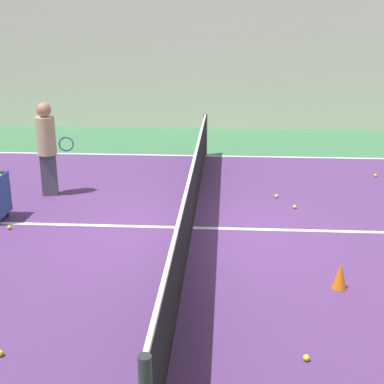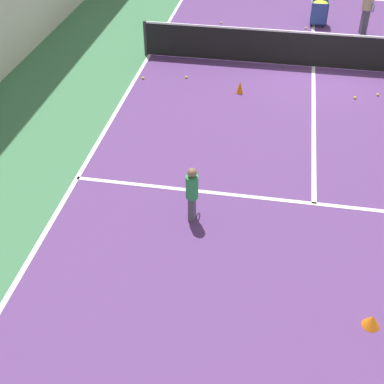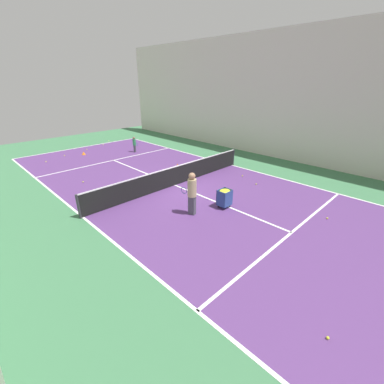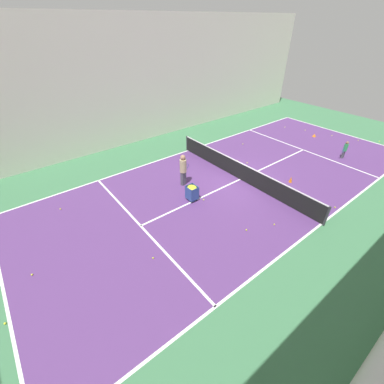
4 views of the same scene
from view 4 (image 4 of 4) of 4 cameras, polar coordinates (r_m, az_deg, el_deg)
ground_plane at (r=14.96m, az=10.64°, el=2.77°), size 34.63×34.63×0.00m
court_playing_area at (r=14.95m, az=10.64°, el=2.78°), size 9.82×23.36×0.00m
line_baseline_near at (r=24.34m, az=29.99°, el=11.36°), size 9.82×0.10×0.00m
line_baseline_far at (r=11.30m, az=-36.41°, el=-17.17°), size 9.82×0.10×0.00m
line_sideline_left at (r=12.95m, az=26.79°, el=-6.37°), size 0.10×23.36×0.00m
line_sideline_right at (r=18.10m, az=-0.91°, el=9.19°), size 0.10×23.36×0.00m
line_service_near at (r=19.81m, az=23.46°, el=8.60°), size 9.82×0.10×0.00m
line_service_far at (r=11.71m, az=-11.34°, el=-7.39°), size 9.82×0.10×0.00m
line_centre_service at (r=14.95m, az=10.64°, el=2.79°), size 0.10×12.85×0.00m
hall_enclosure_right at (r=19.83m, az=-8.15°, el=23.33°), size 0.15×30.93×8.04m
tennis_net at (r=14.69m, az=10.86°, el=4.56°), size 10.12×0.10×1.04m
player_near_baseline at (r=19.47m, az=30.89°, el=8.25°), size 0.25×0.57×1.17m
coach_at_net at (r=13.72m, az=-1.97°, el=5.33°), size 0.42×0.70×1.80m
ball_cart at (r=12.71m, az=0.00°, el=0.33°), size 0.54×0.48×0.82m
training_cone_0 at (r=22.53m, az=25.55°, el=11.32°), size 0.28×0.28×0.22m
training_cone_1 at (r=15.39m, az=21.11°, el=2.63°), size 0.18×0.18×0.34m
tennis_ball_0 at (r=23.55m, az=23.84°, el=12.46°), size 0.07×0.07×0.07m
tennis_ball_1 at (r=12.08m, az=17.83°, el=-6.87°), size 0.07×0.07×0.07m
tennis_ball_2 at (r=11.49m, az=12.00°, el=-8.24°), size 0.07×0.07×0.07m
tennis_ball_3 at (r=14.28m, az=29.17°, el=-2.99°), size 0.07×0.07×0.07m
tennis_ball_4 at (r=16.90m, az=10.01°, el=6.86°), size 0.07×0.07×0.07m
tennis_ball_5 at (r=12.99m, az=2.60°, el=-1.72°), size 0.07×0.07×0.07m
tennis_ball_6 at (r=11.23m, az=-32.02°, el=-15.31°), size 0.07×0.07×0.07m
tennis_ball_7 at (r=13.90m, az=-27.22°, el=-3.38°), size 0.07×0.07×0.07m
tennis_ball_8 at (r=23.34m, az=33.00°, el=9.63°), size 0.07×0.07×0.07m
tennis_ball_9 at (r=24.01m, az=36.18°, el=9.09°), size 0.07×0.07×0.07m
tennis_ball_10 at (r=14.40m, az=24.69°, el=-1.26°), size 0.07×0.07×0.07m
tennis_ball_11 at (r=16.75m, az=12.16°, el=6.34°), size 0.07×0.07×0.07m
tennis_ball_12 at (r=19.41m, az=11.20°, el=10.43°), size 0.07×0.07×0.07m
tennis_ball_13 at (r=23.66m, az=19.95°, el=13.41°), size 0.07×0.07×0.07m
tennis_ball_14 at (r=10.25m, az=-8.64°, el=-14.28°), size 0.07×0.07×0.07m
tennis_ball_15 at (r=10.34m, az=-36.16°, el=-22.51°), size 0.07×0.07×0.07m
tennis_ball_16 at (r=23.33m, az=28.66°, el=10.99°), size 0.07×0.07×0.07m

